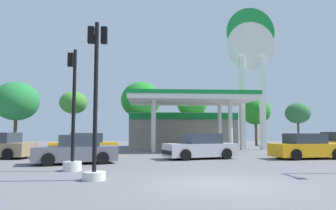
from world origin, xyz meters
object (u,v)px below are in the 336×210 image
at_px(tree_0, 16,101).
at_px(tree_5, 298,113).
at_px(car_0, 307,147).
at_px(car_3, 83,146).
at_px(car_1, 200,147).
at_px(traffic_signal_1, 95,120).
at_px(tree_1, 73,103).
at_px(tree_2, 141,100).
at_px(tree_3, 192,104).
at_px(station_pole_sign, 251,57).
at_px(tree_4, 256,111).
at_px(traffic_signal_0, 73,138).
at_px(car_2, 75,151).

bearing_deg(tree_0, tree_5, 0.08).
distance_m(car_0, car_3, 13.69).
height_order(car_1, traffic_signal_1, traffic_signal_1).
distance_m(car_1, traffic_signal_1, 9.26).
height_order(tree_0, tree_1, tree_0).
bearing_deg(car_3, tree_0, 125.45).
relative_size(tree_2, tree_3, 1.10).
height_order(car_0, tree_0, tree_0).
distance_m(tree_2, tree_3, 5.99).
relative_size(station_pole_sign, tree_1, 2.21).
bearing_deg(tree_3, tree_4, -0.39).
bearing_deg(tree_4, tree_5, -10.43).
distance_m(traffic_signal_0, tree_3, 24.38).
bearing_deg(car_3, tree_3, 58.34).
relative_size(traffic_signal_0, tree_0, 0.71).
xyz_separation_m(station_pole_sign, traffic_signal_0, (-12.57, -14.58, -7.09)).
relative_size(traffic_signal_0, tree_3, 0.76).
relative_size(car_3, tree_4, 0.81).
bearing_deg(traffic_signal_1, tree_0, 117.11).
xyz_separation_m(car_0, traffic_signal_1, (-11.04, -7.31, 1.29)).
height_order(car_0, tree_4, tree_4).
relative_size(tree_0, tree_4, 1.27).
bearing_deg(tree_1, station_pole_sign, -20.07).
bearing_deg(traffic_signal_1, car_0, 33.49).
xyz_separation_m(car_3, tree_1, (-3.79, 13.34, 3.98)).
bearing_deg(tree_2, traffic_signal_1, -92.54).
relative_size(tree_2, tree_4, 1.29).
xyz_separation_m(station_pole_sign, tree_2, (-10.20, 6.96, -3.31)).
xyz_separation_m(tree_1, tree_3, (13.08, 1.73, 0.19)).
bearing_deg(tree_1, traffic_signal_1, -75.33).
height_order(station_pole_sign, car_2, station_pole_sign).
xyz_separation_m(traffic_signal_0, tree_1, (-4.84, 20.94, 3.33)).
distance_m(car_3, tree_4, 22.77).
distance_m(station_pole_sign, car_3, 17.15).
height_order(car_1, car_2, car_1).
xyz_separation_m(traffic_signal_0, tree_0, (-11.10, 21.72, 3.57)).
height_order(traffic_signal_0, tree_5, traffic_signal_0).
bearing_deg(tree_3, traffic_signal_0, -109.99).
xyz_separation_m(tree_0, tree_4, (26.84, 0.90, -0.93)).
bearing_deg(car_1, tree_2, 103.06).
height_order(station_pole_sign, tree_1, station_pole_sign).
xyz_separation_m(car_2, tree_1, (-4.33, 18.06, 4.02)).
distance_m(car_1, tree_1, 19.55).
relative_size(station_pole_sign, tree_0, 1.86).
bearing_deg(traffic_signal_1, tree_5, 51.80).
relative_size(station_pole_sign, tree_2, 1.84).
height_order(traffic_signal_0, tree_4, tree_4).
bearing_deg(traffic_signal_1, station_pole_sign, 56.61).
distance_m(car_0, tree_4, 18.45).
bearing_deg(tree_2, tree_1, -175.24).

